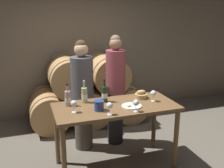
# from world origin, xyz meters

# --- Properties ---
(ground_plane) EXTENTS (10.00, 10.00, 0.00)m
(ground_plane) POSITION_xyz_m (0.00, 0.00, 0.00)
(ground_plane) COLOR #665E51
(stone_wall_back) EXTENTS (10.00, 0.12, 3.20)m
(stone_wall_back) POSITION_xyz_m (0.00, 2.21, 1.60)
(stone_wall_back) COLOR #7F705B
(stone_wall_back) RESTS_ON ground_plane
(barrel_stack) EXTENTS (2.16, 0.97, 1.30)m
(barrel_stack) POSITION_xyz_m (0.00, 1.60, 0.58)
(barrel_stack) COLOR tan
(barrel_stack) RESTS_ON ground_plane
(tasting_table) EXTENTS (1.61, 0.74, 0.89)m
(tasting_table) POSITION_xyz_m (0.00, 0.00, 0.77)
(tasting_table) COLOR brown
(tasting_table) RESTS_ON ground_plane
(person_left) EXTENTS (0.33, 0.33, 1.69)m
(person_left) POSITION_xyz_m (-0.30, 0.65, 0.86)
(person_left) COLOR #4C4238
(person_left) RESTS_ON ground_plane
(person_right) EXTENTS (0.30, 0.30, 1.74)m
(person_right) POSITION_xyz_m (0.23, 0.65, 0.90)
(person_right) COLOR #232326
(person_right) RESTS_ON ground_plane
(wine_bottle_red) EXTENTS (0.08, 0.08, 0.31)m
(wine_bottle_red) POSITION_xyz_m (-0.09, 0.18, 1.00)
(wine_bottle_red) COLOR #193819
(wine_bottle_red) RESTS_ON tasting_table
(wine_bottle_white) EXTENTS (0.08, 0.08, 0.30)m
(wine_bottle_white) POSITION_xyz_m (-0.36, 0.24, 1.00)
(wine_bottle_white) COLOR #ADBC7F
(wine_bottle_white) RESTS_ON tasting_table
(wine_bottle_rose) EXTENTS (0.08, 0.08, 0.30)m
(wine_bottle_rose) POSITION_xyz_m (-0.59, 0.19, 0.99)
(wine_bottle_rose) COLOR #BC8E93
(wine_bottle_rose) RESTS_ON tasting_table
(blue_crock) EXTENTS (0.13, 0.13, 0.13)m
(blue_crock) POSITION_xyz_m (-0.25, -0.10, 0.96)
(blue_crock) COLOR navy
(blue_crock) RESTS_ON tasting_table
(bread_basket) EXTENTS (0.18, 0.18, 0.12)m
(bread_basket) POSITION_xyz_m (0.44, 0.16, 0.94)
(bread_basket) COLOR tan
(bread_basket) RESTS_ON tasting_table
(cheese_plate) EXTENTS (0.26, 0.26, 0.04)m
(cheese_plate) POSITION_xyz_m (0.18, -0.11, 0.90)
(cheese_plate) COLOR white
(cheese_plate) RESTS_ON tasting_table
(wine_glass_far_left) EXTENTS (0.08, 0.08, 0.15)m
(wine_glass_far_left) POSITION_xyz_m (-0.56, -0.07, 1.00)
(wine_glass_far_left) COLOR white
(wine_glass_far_left) RESTS_ON tasting_table
(wine_glass_left) EXTENTS (0.08, 0.08, 0.15)m
(wine_glass_left) POSITION_xyz_m (-0.17, -0.27, 1.00)
(wine_glass_left) COLOR white
(wine_glass_left) RESTS_ON tasting_table
(wine_glass_center) EXTENTS (0.08, 0.08, 0.15)m
(wine_glass_center) POSITION_xyz_m (0.16, -0.29, 1.00)
(wine_glass_center) COLOR white
(wine_glass_center) RESTS_ON tasting_table
(wine_glass_right) EXTENTS (0.08, 0.08, 0.15)m
(wine_glass_right) POSITION_xyz_m (0.54, -0.01, 1.00)
(wine_glass_right) COLOR white
(wine_glass_right) RESTS_ON tasting_table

